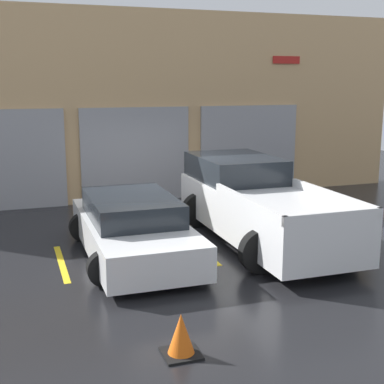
% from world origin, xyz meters
% --- Properties ---
extents(ground_plane, '(28.00, 28.00, 0.00)m').
position_xyz_m(ground_plane, '(0.00, 0.00, 0.00)').
color(ground_plane, black).
extents(shophouse_building, '(16.38, 0.68, 5.36)m').
position_xyz_m(shophouse_building, '(-0.01, 3.29, 2.63)').
color(shophouse_building, tan).
rests_on(shophouse_building, ground).
extents(pickup_truck, '(2.45, 5.36, 1.67)m').
position_xyz_m(pickup_truck, '(1.39, -1.65, 0.80)').
color(pickup_truck, white).
rests_on(pickup_truck, ground).
extents(sedan_white, '(2.19, 4.41, 1.19)m').
position_xyz_m(sedan_white, '(-1.39, -1.89, 0.57)').
color(sedan_white, white).
rests_on(sedan_white, ground).
extents(parking_stripe_far_left, '(0.12, 2.20, 0.01)m').
position_xyz_m(parking_stripe_far_left, '(-2.78, -1.92, 0.00)').
color(parking_stripe_far_left, gold).
rests_on(parking_stripe_far_left, ground).
extents(parking_stripe_left, '(0.12, 2.20, 0.01)m').
position_xyz_m(parking_stripe_left, '(0.00, -1.92, 0.00)').
color(parking_stripe_left, gold).
rests_on(parking_stripe_left, ground).
extents(parking_stripe_centre, '(0.12, 2.20, 0.01)m').
position_xyz_m(parking_stripe_centre, '(2.78, -1.92, 0.00)').
color(parking_stripe_centre, gold).
rests_on(parking_stripe_centre, ground).
extents(traffic_cone, '(0.47, 0.47, 0.55)m').
position_xyz_m(traffic_cone, '(-1.68, -5.94, 0.25)').
color(traffic_cone, black).
rests_on(traffic_cone, ground).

